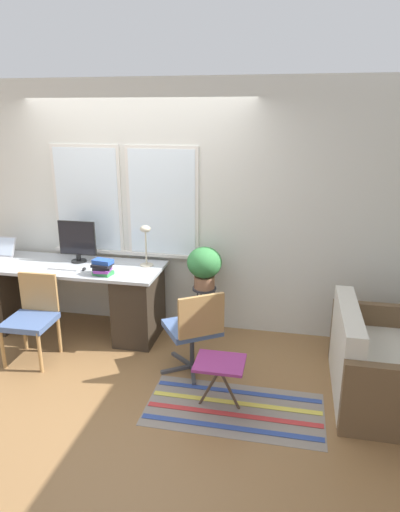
# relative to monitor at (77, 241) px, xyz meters

# --- Properties ---
(ground_plane) EXTENTS (14.00, 14.00, 0.00)m
(ground_plane) POSITION_rel_monitor_xyz_m (0.64, -0.49, -1.02)
(ground_plane) COLOR olive
(wall_back_with_window) EXTENTS (9.00, 0.12, 2.70)m
(wall_back_with_window) POSITION_rel_monitor_xyz_m (0.63, 0.31, 0.34)
(wall_back_with_window) COLOR silver
(wall_back_with_window) RESTS_ON ground_plane
(desk) EXTENTS (2.12, 0.73, 0.78)m
(desk) POSITION_rel_monitor_xyz_m (-0.09, -0.13, -0.60)
(desk) COLOR #B2B7BC
(desk) RESTS_ON ground_plane
(monitor) EXTENTS (0.42, 0.17, 0.46)m
(monitor) POSITION_rel_monitor_xyz_m (0.00, 0.00, 0.00)
(monitor) COLOR black
(monitor) RESTS_ON desk
(keyboard) EXTENTS (0.33, 0.11, 0.02)m
(keyboard) POSITION_rel_monitor_xyz_m (-0.04, -0.25, -0.23)
(keyboard) COLOR silver
(keyboard) RESTS_ON desk
(mouse) EXTENTS (0.04, 0.06, 0.03)m
(mouse) POSITION_rel_monitor_xyz_m (0.18, -0.26, -0.22)
(mouse) COLOR black
(mouse) RESTS_ON desk
(desk_lamp) EXTENTS (0.14, 0.14, 0.44)m
(desk_lamp) POSITION_rel_monitor_xyz_m (0.77, 0.03, 0.08)
(desk_lamp) COLOR #BCB299
(desk_lamp) RESTS_ON desk
(book_stack) EXTENTS (0.21, 0.19, 0.16)m
(book_stack) POSITION_rel_monitor_xyz_m (0.43, -0.34, -0.16)
(book_stack) COLOR green
(book_stack) RESTS_ON desk
(desk_chair_wooden) EXTENTS (0.45, 0.46, 0.83)m
(desk_chair_wooden) POSITION_rel_monitor_xyz_m (-0.16, -0.75, -0.56)
(desk_chair_wooden) COLOR #B2844C
(desk_chair_wooden) RESTS_ON ground_plane
(office_chair_swivel) EXTENTS (0.64, 0.64, 0.84)m
(office_chair_swivel) POSITION_rel_monitor_xyz_m (1.46, -0.69, -0.57)
(office_chair_swivel) COLOR #47474C
(office_chair_swivel) RESTS_ON ground_plane
(couch_loveseat) EXTENTS (0.84, 1.25, 0.79)m
(couch_loveseat) POSITION_rel_monitor_xyz_m (3.10, -0.75, -0.74)
(couch_loveseat) COLOR silver
(couch_loveseat) RESTS_ON ground_plane
(plant_stand) EXTENTS (0.25, 0.25, 0.57)m
(plant_stand) POSITION_rel_monitor_xyz_m (1.41, 0.02, -0.51)
(plant_stand) COLOR #333338
(plant_stand) RESTS_ON ground_plane
(potted_plant) EXTENTS (0.37, 0.37, 0.45)m
(potted_plant) POSITION_rel_monitor_xyz_m (1.41, 0.02, -0.19)
(potted_plant) COLOR #9E6B4C
(potted_plant) RESTS_ON plant_stand
(floor_rug_striped) EXTENTS (1.47, 0.73, 0.01)m
(floor_rug_striped) POSITION_rel_monitor_xyz_m (1.91, -1.20, -1.01)
(floor_rug_striped) COLOR gray
(floor_rug_striped) RESTS_ON ground_plane
(folding_stool) EXTENTS (0.40, 0.34, 0.43)m
(folding_stool) POSITION_rel_monitor_xyz_m (1.78, -1.18, -0.63)
(folding_stool) COLOR #93337A
(folding_stool) RESTS_ON ground_plane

